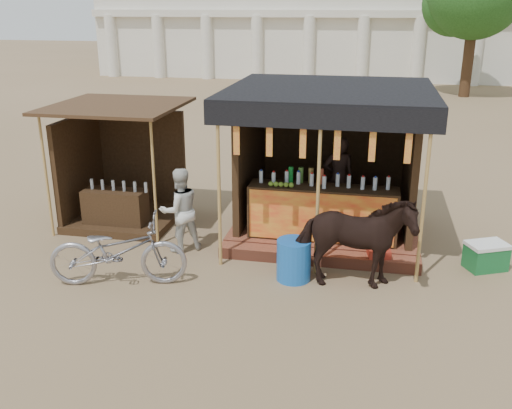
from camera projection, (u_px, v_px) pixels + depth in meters
name	position (u px, v px, depth m)	size (l,w,h in m)	color
ground	(233.00, 314.00, 8.10)	(120.00, 120.00, 0.00)	#846B4C
main_stall	(327.00, 182.00, 10.67)	(3.60, 3.61, 2.78)	brown
secondary_stall	(118.00, 179.00, 11.41)	(2.40, 2.40, 2.38)	#3B2515
cow	(353.00, 242.00, 8.61)	(0.82, 1.80, 1.52)	black
motorbike	(118.00, 251.00, 8.80)	(0.74, 2.12, 1.11)	#939199
bystander	(180.00, 210.00, 9.97)	(0.74, 0.57, 1.51)	silver
blue_barrel	(294.00, 260.00, 9.02)	(0.54, 0.54, 0.67)	#175AB2
red_crate	(378.00, 257.00, 9.51)	(0.36, 0.36, 0.34)	maroon
cooler	(486.00, 256.00, 9.41)	(0.77, 0.67, 0.46)	#16652F
background_building	(317.00, 8.00, 34.85)	(26.00, 7.45, 8.18)	silver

